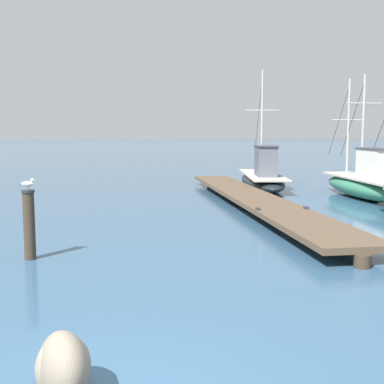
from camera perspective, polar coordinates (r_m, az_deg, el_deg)
name	(u,v)px	position (r m, az deg, el deg)	size (l,w,h in m)	color
floating_dock	(253,198)	(19.55, 6.95, -0.66)	(2.64, 18.06, 0.53)	brown
fishing_boat_0	(263,177)	(25.66, 8.09, 1.67)	(3.37, 7.79, 6.04)	black
fishing_boat_4	(366,183)	(23.19, 19.31, 1.02)	(2.39, 7.84, 5.43)	#337556
mooring_piling	(29,223)	(11.99, -18.16, -3.43)	(0.30, 0.30, 1.61)	#3D3023
perched_seagull	(27,184)	(11.86, -18.35, 0.92)	(0.37, 0.21, 0.27)	gold
shore_rock_near_left	(64,367)	(5.92, -14.50, -18.85)	(0.81, 1.09, 0.75)	slate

